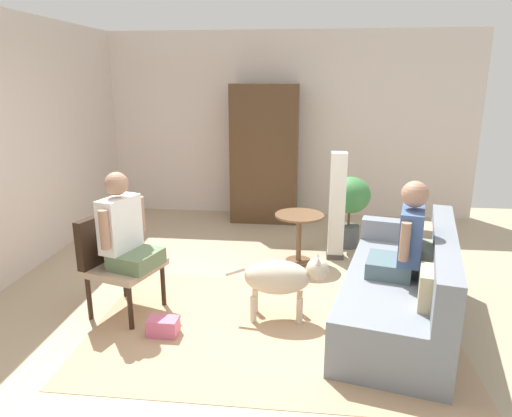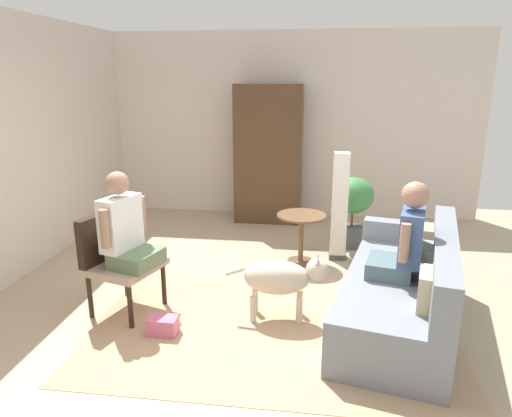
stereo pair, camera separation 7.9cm
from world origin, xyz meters
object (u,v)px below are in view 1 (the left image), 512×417
(column_lamp, at_px, (337,207))
(potted_plant, at_px, (350,201))
(armchair, at_px, (114,255))
(person_on_armchair, at_px, (125,229))
(person_on_couch, at_px, (404,239))
(handbag, at_px, (163,327))
(couch, at_px, (404,290))
(round_end_table, at_px, (299,229))
(armoire_cabinet, at_px, (265,154))
(dog, at_px, (282,277))

(column_lamp, bearing_deg, potted_plant, 65.68)
(armchair, bearing_deg, person_on_armchair, -17.14)
(person_on_couch, bearing_deg, handbag, -167.89)
(handbag, bearing_deg, couch, 12.48)
(person_on_couch, relative_size, round_end_table, 1.41)
(armoire_cabinet, relative_size, handbag, 8.02)
(armchair, bearing_deg, person_on_couch, 0.83)
(potted_plant, relative_size, handbag, 3.62)
(person_on_armchair, height_order, handbag, person_on_armchair)
(person_on_couch, xyz_separation_m, dog, (-1.03, -0.03, -0.39))
(couch, bearing_deg, column_lamp, 108.82)
(round_end_table, xyz_separation_m, column_lamp, (0.43, 0.22, 0.22))
(person_on_armchair, distance_m, column_lamp, 2.53)
(armoire_cabinet, bearing_deg, person_on_armchair, -107.18)
(armchair, distance_m, round_end_table, 2.13)
(person_on_couch, height_order, armoire_cabinet, armoire_cabinet)
(potted_plant, xyz_separation_m, handbag, (-1.71, -2.35, -0.52))
(armoire_cabinet, bearing_deg, round_end_table, -71.73)
(potted_plant, bearing_deg, round_end_table, -134.82)
(potted_plant, xyz_separation_m, armoire_cabinet, (-1.18, 1.07, 0.41))
(armchair, bearing_deg, couch, 1.31)
(round_end_table, distance_m, handbag, 2.08)
(person_on_couch, height_order, potted_plant, person_on_couch)
(dog, xyz_separation_m, potted_plant, (0.74, 1.95, 0.20))
(column_lamp, bearing_deg, couch, -71.18)
(armchair, height_order, person_on_couch, person_on_couch)
(dog, xyz_separation_m, handbag, (-0.97, -0.40, -0.32))
(handbag, bearing_deg, armoire_cabinet, 81.17)
(couch, height_order, armchair, armchair)
(couch, height_order, column_lamp, column_lamp)
(round_end_table, xyz_separation_m, armoire_cabinet, (-0.56, 1.69, 0.60))
(couch, distance_m, round_end_table, 1.60)
(person_on_armchair, relative_size, column_lamp, 0.66)
(round_end_table, bearing_deg, potted_plant, 45.18)
(couch, distance_m, person_on_couch, 0.48)
(armchair, height_order, column_lamp, column_lamp)
(person_on_armchair, distance_m, armoire_cabinet, 3.23)
(couch, relative_size, column_lamp, 1.69)
(person_on_armchair, relative_size, dog, 0.93)
(armchair, bearing_deg, armoire_cabinet, 70.32)
(couch, bearing_deg, armoire_cabinet, 116.81)
(armchair, distance_m, armoire_cabinet, 3.26)
(couch, relative_size, person_on_armchair, 2.55)
(armchair, xyz_separation_m, round_end_table, (1.65, 1.34, -0.14))
(person_on_couch, relative_size, potted_plant, 0.92)
(armchair, height_order, handbag, armchair)
(round_end_table, bearing_deg, dog, -95.18)
(dog, bearing_deg, person_on_armchair, -177.93)
(column_lamp, bearing_deg, dog, -109.69)
(dog, height_order, armoire_cabinet, armoire_cabinet)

